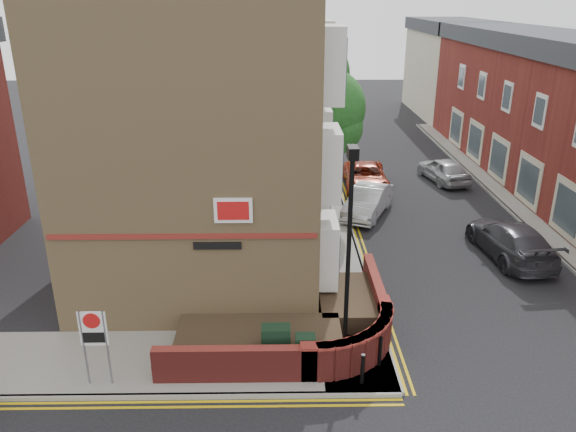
# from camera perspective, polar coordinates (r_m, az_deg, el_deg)

# --- Properties ---
(ground) EXTENTS (120.00, 120.00, 0.00)m
(ground) POSITION_cam_1_polar(r_m,az_deg,el_deg) (15.43, -0.06, -17.92)
(ground) COLOR black
(ground) RESTS_ON ground
(pavement_corner) EXTENTS (13.00, 3.00, 0.12)m
(pavement_corner) POSITION_cam_1_polar(r_m,az_deg,el_deg) (16.92, -12.45, -14.25)
(pavement_corner) COLOR gray
(pavement_corner) RESTS_ON ground
(pavement_main) EXTENTS (2.00, 32.00, 0.12)m
(pavement_main) POSITION_cam_1_polar(r_m,az_deg,el_deg) (29.66, 3.38, 2.24)
(pavement_main) COLOR gray
(pavement_main) RESTS_ON ground
(pavement_far) EXTENTS (4.00, 40.00, 0.12)m
(pavement_far) POSITION_cam_1_polar(r_m,az_deg,el_deg) (29.83, 25.40, 0.24)
(pavement_far) COLOR gray
(pavement_far) RESTS_ON ground
(kerb_side) EXTENTS (13.00, 0.15, 0.12)m
(kerb_side) POSITION_cam_1_polar(r_m,az_deg,el_deg) (15.75, -13.52, -17.41)
(kerb_side) COLOR gray
(kerb_side) RESTS_ON ground
(kerb_main_near) EXTENTS (0.15, 32.00, 0.12)m
(kerb_main_near) POSITION_cam_1_polar(r_m,az_deg,el_deg) (29.75, 5.31, 2.24)
(kerb_main_near) COLOR gray
(kerb_main_near) RESTS_ON ground
(kerb_main_far) EXTENTS (0.15, 40.00, 0.12)m
(kerb_main_far) POSITION_cam_1_polar(r_m,az_deg,el_deg) (29.00, 21.85, 0.22)
(kerb_main_far) COLOR gray
(kerb_main_far) RESTS_ON ground
(yellow_lines_side) EXTENTS (13.00, 0.28, 0.01)m
(yellow_lines_side) POSITION_cam_1_polar(r_m,az_deg,el_deg) (15.60, -13.70, -18.13)
(yellow_lines_side) COLOR gold
(yellow_lines_side) RESTS_ON ground
(yellow_lines_main) EXTENTS (0.28, 32.00, 0.01)m
(yellow_lines_main) POSITION_cam_1_polar(r_m,az_deg,el_deg) (29.79, 5.78, 2.14)
(yellow_lines_main) COLOR gold
(yellow_lines_main) RESTS_ON ground
(corner_building) EXTENTS (8.95, 10.40, 13.60)m
(corner_building) POSITION_cam_1_polar(r_m,az_deg,el_deg) (20.43, -8.54, 11.16)
(corner_building) COLOR #A68558
(corner_building) RESTS_ON ground
(garden_wall) EXTENTS (6.80, 6.00, 1.20)m
(garden_wall) POSITION_cam_1_polar(r_m,az_deg,el_deg) (17.44, -0.17, -12.71)
(garden_wall) COLOR maroon
(garden_wall) RESTS_ON ground
(lamppost) EXTENTS (0.25, 0.50, 6.30)m
(lamppost) POSITION_cam_1_polar(r_m,az_deg,el_deg) (14.74, 6.13, -4.63)
(lamppost) COLOR black
(lamppost) RESTS_ON pavement_corner
(utility_cabinet_large) EXTENTS (0.80, 0.45, 1.20)m
(utility_cabinet_large) POSITION_cam_1_polar(r_m,az_deg,el_deg) (16.04, -1.22, -12.99)
(utility_cabinet_large) COLOR black
(utility_cabinet_large) RESTS_ON pavement_corner
(utility_cabinet_small) EXTENTS (0.55, 0.40, 1.10)m
(utility_cabinet_small) POSITION_cam_1_polar(r_m,az_deg,el_deg) (15.84, 1.75, -13.73)
(utility_cabinet_small) COLOR black
(utility_cabinet_small) RESTS_ON pavement_corner
(bollard_near) EXTENTS (0.11, 0.11, 0.90)m
(bollard_near) POSITION_cam_1_polar(r_m,az_deg,el_deg) (15.55, 7.58, -15.15)
(bollard_near) COLOR black
(bollard_near) RESTS_ON pavement_corner
(bollard_far) EXTENTS (0.11, 0.11, 0.90)m
(bollard_far) POSITION_cam_1_polar(r_m,az_deg,el_deg) (16.28, 9.33, -13.38)
(bollard_far) COLOR black
(bollard_far) RESTS_ON pavement_corner
(zone_sign) EXTENTS (0.72, 0.07, 2.20)m
(zone_sign) POSITION_cam_1_polar(r_m,az_deg,el_deg) (15.63, -19.13, -11.31)
(zone_sign) COLOR slate
(zone_sign) RESTS_ON pavement_corner
(far_terrace) EXTENTS (5.40, 30.40, 8.00)m
(far_terrace) POSITION_cam_1_polar(r_m,az_deg,el_deg) (32.94, 25.96, 9.25)
(far_terrace) COLOR maroon
(far_terrace) RESTS_ON ground
(far_terrace_cream) EXTENTS (5.40, 12.40, 8.00)m
(far_terrace_cream) POSITION_cam_1_polar(r_m,az_deg,el_deg) (52.36, 15.93, 14.35)
(far_terrace_cream) COLOR beige
(far_terrace_cream) RESTS_ON ground
(tree_near) EXTENTS (3.64, 3.65, 6.70)m
(tree_near) POSITION_cam_1_polar(r_m,az_deg,el_deg) (26.56, 3.90, 10.34)
(tree_near) COLOR #382B1E
(tree_near) RESTS_ON pavement_main
(tree_mid) EXTENTS (4.03, 4.03, 7.42)m
(tree_mid) POSITION_cam_1_polar(r_m,az_deg,el_deg) (34.36, 2.85, 13.72)
(tree_mid) COLOR #382B1E
(tree_mid) RESTS_ON pavement_main
(tree_far) EXTENTS (3.81, 3.81, 7.00)m
(tree_far) POSITION_cam_1_polar(r_m,az_deg,el_deg) (42.32, 2.16, 14.79)
(tree_far) COLOR #382B1E
(tree_far) RESTS_ON pavement_main
(traffic_light_assembly) EXTENTS (0.20, 0.16, 4.20)m
(traffic_light_assembly) POSITION_cam_1_polar(r_m,az_deg,el_deg) (37.68, 3.12, 10.68)
(traffic_light_assembly) COLOR black
(traffic_light_assembly) RESTS_ON pavement_main
(silver_car_near) EXTENTS (3.07, 4.46, 1.39)m
(silver_car_near) POSITION_cam_1_polar(r_m,az_deg,el_deg) (26.96, 8.10, 1.50)
(silver_car_near) COLOR #B3B8BC
(silver_car_near) RESTS_ON ground
(red_car_main) EXTENTS (2.45, 4.91, 1.34)m
(red_car_main) POSITION_cam_1_polar(r_m,az_deg,el_deg) (30.79, 7.90, 3.99)
(red_car_main) COLOR maroon
(red_car_main) RESTS_ON ground
(grey_car_far) EXTENTS (2.49, 5.18, 1.46)m
(grey_car_far) POSITION_cam_1_polar(r_m,az_deg,el_deg) (24.08, 21.68, -2.28)
(grey_car_far) COLOR #2D2E33
(grey_car_far) RESTS_ON ground
(silver_car_far) EXTENTS (2.41, 4.27, 1.37)m
(silver_car_far) POSITION_cam_1_polar(r_m,az_deg,el_deg) (32.86, 15.53, 4.55)
(silver_car_far) COLOR #9A9DA1
(silver_car_far) RESTS_ON ground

